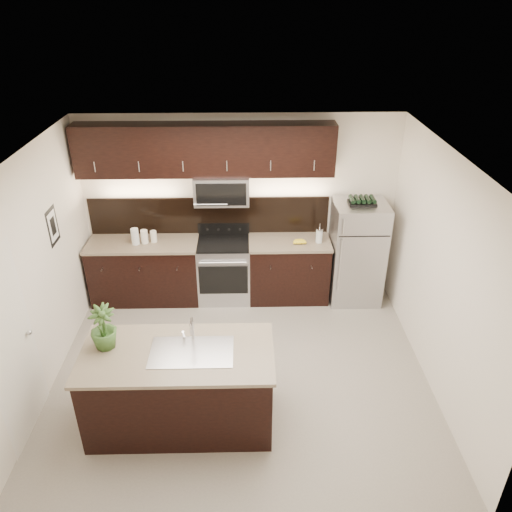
% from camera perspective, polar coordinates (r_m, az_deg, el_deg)
% --- Properties ---
extents(ground, '(4.50, 4.50, 0.00)m').
position_cam_1_polar(ground, '(6.32, -1.73, -13.01)').
color(ground, gray).
rests_on(ground, ground).
extents(room_walls, '(4.52, 4.02, 2.71)m').
position_cam_1_polar(room_walls, '(5.32, -3.19, 0.47)').
color(room_walls, silver).
rests_on(room_walls, ground).
extents(counter_run, '(3.51, 0.65, 0.94)m').
position_cam_1_polar(counter_run, '(7.44, -5.24, -1.58)').
color(counter_run, black).
rests_on(counter_run, ground).
extents(upper_fixtures, '(3.49, 0.40, 1.66)m').
position_cam_1_polar(upper_fixtures, '(6.89, -5.57, 11.12)').
color(upper_fixtures, black).
rests_on(upper_fixtures, counter_run).
extents(island, '(1.96, 0.96, 0.94)m').
position_cam_1_polar(island, '(5.49, -8.67, -14.61)').
color(island, black).
rests_on(island, ground).
extents(sink_faucet, '(0.84, 0.50, 0.28)m').
position_cam_1_polar(sink_faucet, '(5.16, -7.37, -10.65)').
color(sink_faucet, silver).
rests_on(sink_faucet, island).
extents(refrigerator, '(0.74, 0.67, 1.53)m').
position_cam_1_polar(refrigerator, '(7.40, 11.42, 0.38)').
color(refrigerator, '#B2B2B7').
rests_on(refrigerator, ground).
extents(wine_rack, '(0.38, 0.23, 0.09)m').
position_cam_1_polar(wine_rack, '(7.06, 12.05, 6.18)').
color(wine_rack, black).
rests_on(wine_rack, refrigerator).
extents(plant, '(0.30, 0.30, 0.48)m').
position_cam_1_polar(plant, '(5.27, -17.08, -7.80)').
color(plant, '#305221').
rests_on(plant, island).
extents(canisters, '(0.35, 0.17, 0.24)m').
position_cam_1_polar(canisters, '(7.28, -12.89, 2.18)').
color(canisters, silver).
rests_on(canisters, counter_run).
extents(french_press, '(0.10, 0.10, 0.29)m').
position_cam_1_polar(french_press, '(7.18, 7.23, 2.35)').
color(french_press, silver).
rests_on(french_press, counter_run).
extents(bananas, '(0.20, 0.16, 0.06)m').
position_cam_1_polar(bananas, '(7.15, 4.56, 1.68)').
color(bananas, yellow).
rests_on(bananas, counter_run).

